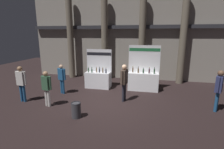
% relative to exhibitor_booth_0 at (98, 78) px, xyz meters
% --- Properties ---
extents(ground_plane, '(27.43, 27.43, 0.00)m').
position_rel_exhibitor_booth_0_xyz_m(ground_plane, '(1.17, -2.34, -0.58)').
color(ground_plane, black).
extents(hall_colonnade, '(13.71, 0.99, 6.69)m').
position_rel_exhibitor_booth_0_xyz_m(hall_colonnade, '(1.17, 2.64, 2.70)').
color(hall_colonnade, gray).
rests_on(hall_colonnade, ground_plane).
extents(exhibitor_booth_0, '(1.56, 0.66, 2.32)m').
position_rel_exhibitor_booth_0_xyz_m(exhibitor_booth_0, '(0.00, 0.00, 0.00)').
color(exhibitor_booth_0, white).
rests_on(exhibitor_booth_0, ground_plane).
extents(exhibitor_booth_1, '(1.80, 0.66, 2.58)m').
position_rel_exhibitor_booth_0_xyz_m(exhibitor_booth_1, '(2.70, 0.11, 0.06)').
color(exhibitor_booth_1, white).
rests_on(exhibitor_booth_1, ground_plane).
extents(trash_bin, '(0.37, 0.37, 0.62)m').
position_rel_exhibitor_booth_0_xyz_m(trash_bin, '(0.29, -3.90, -0.27)').
color(trash_bin, '#38383D').
rests_on(trash_bin, ground_plane).
extents(visitor_0, '(0.32, 0.54, 1.82)m').
position_rel_exhibitor_booth_0_xyz_m(visitor_0, '(1.87, -1.82, 0.51)').
color(visitor_0, '#23232D').
rests_on(visitor_0, ground_plane).
extents(visitor_1, '(0.53, 0.36, 1.62)m').
position_rel_exhibitor_booth_0_xyz_m(visitor_1, '(-1.60, -1.45, 0.37)').
color(visitor_1, navy).
rests_on(visitor_1, ground_plane).
extents(visitor_2, '(0.56, 0.25, 1.74)m').
position_rel_exhibitor_booth_0_xyz_m(visitor_2, '(-2.90, -2.93, 0.46)').
color(visitor_2, navy).
rests_on(visitor_2, ground_plane).
extents(visitor_3, '(0.51, 0.31, 1.63)m').
position_rel_exhibitor_booth_0_xyz_m(visitor_3, '(-1.42, -3.16, 0.38)').
color(visitor_3, silver).
rests_on(visitor_3, ground_plane).
extents(visitor_4, '(0.38, 0.47, 1.78)m').
position_rel_exhibitor_booth_0_xyz_m(visitor_4, '(5.86, -2.09, 0.48)').
color(visitor_4, navy).
rests_on(visitor_4, ground_plane).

